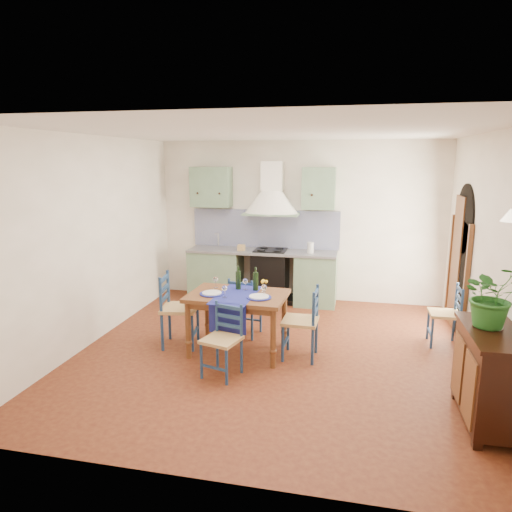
# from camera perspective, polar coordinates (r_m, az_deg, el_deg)

# --- Properties ---
(floor) EXTENTS (5.00, 5.00, 0.00)m
(floor) POSITION_cam_1_polar(r_m,az_deg,el_deg) (6.10, 2.21, -11.98)
(floor) COLOR #4A1910
(floor) RESTS_ON ground
(back_wall) EXTENTS (5.00, 0.96, 2.80)m
(back_wall) POSITION_cam_1_polar(r_m,az_deg,el_deg) (8.04, 1.83, 1.74)
(back_wall) COLOR white
(back_wall) RESTS_ON ground
(right_wall) EXTENTS (0.26, 5.00, 2.80)m
(right_wall) POSITION_cam_1_polar(r_m,az_deg,el_deg) (6.08, 26.65, -0.10)
(right_wall) COLOR white
(right_wall) RESTS_ON ground
(left_wall) EXTENTS (0.04, 5.00, 2.80)m
(left_wall) POSITION_cam_1_polar(r_m,az_deg,el_deg) (6.58, -19.68, 1.86)
(left_wall) COLOR white
(left_wall) RESTS_ON ground
(ceiling) EXTENTS (5.00, 5.00, 0.01)m
(ceiling) POSITION_cam_1_polar(r_m,az_deg,el_deg) (5.58, 2.44, 15.35)
(ceiling) COLOR silver
(ceiling) RESTS_ON back_wall
(dining_table) EXTENTS (1.27, 0.97, 1.11)m
(dining_table) POSITION_cam_1_polar(r_m,az_deg,el_deg) (5.88, -2.30, -5.63)
(dining_table) COLOR brown
(dining_table) RESTS_ON ground
(chair_near) EXTENTS (0.49, 0.49, 0.84)m
(chair_near) POSITION_cam_1_polar(r_m,az_deg,el_deg) (5.37, -4.17, -10.38)
(chair_near) COLOR navy
(chair_near) RESTS_ON ground
(chair_far) EXTENTS (0.46, 0.46, 0.86)m
(chair_far) POSITION_cam_1_polar(r_m,az_deg,el_deg) (6.51, -1.46, -6.22)
(chair_far) COLOR navy
(chair_far) RESTS_ON ground
(chair_left) EXTENTS (0.53, 0.53, 1.00)m
(chair_left) POSITION_cam_1_polar(r_m,az_deg,el_deg) (6.24, -9.82, -6.52)
(chair_left) COLOR navy
(chair_left) RESTS_ON ground
(chair_right) EXTENTS (0.45, 0.45, 0.93)m
(chair_right) POSITION_cam_1_polar(r_m,az_deg,el_deg) (5.81, 5.87, -8.18)
(chair_right) COLOR navy
(chair_right) RESTS_ON ground
(chair_spare) EXTENTS (0.39, 0.39, 0.84)m
(chair_spare) POSITION_cam_1_polar(r_m,az_deg,el_deg) (6.69, 22.73, -6.75)
(chair_spare) COLOR navy
(chair_spare) RESTS_ON ground
(sideboard) EXTENTS (0.50, 1.05, 0.94)m
(sideboard) POSITION_cam_1_polar(r_m,az_deg,el_deg) (4.92, 27.17, -12.96)
(sideboard) COLOR black
(sideboard) RESTS_ON ground
(potted_plant) EXTENTS (0.64, 0.59, 0.61)m
(potted_plant) POSITION_cam_1_polar(r_m,az_deg,el_deg) (4.77, 27.48, -4.41)
(potted_plant) COLOR #215F20
(potted_plant) RESTS_ON sideboard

